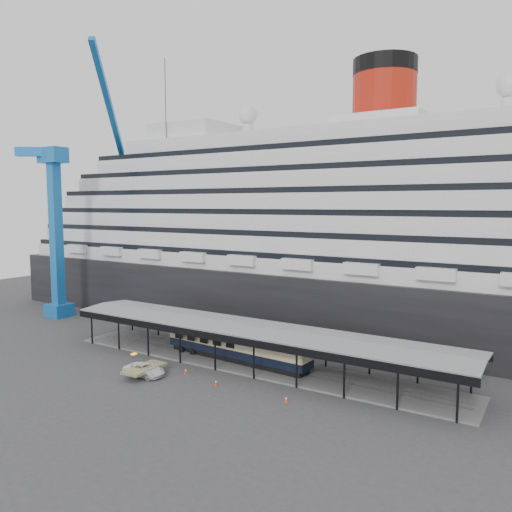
% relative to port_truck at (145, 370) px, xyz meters
% --- Properties ---
extents(ground, '(200.00, 200.00, 0.00)m').
position_rel_port_truck_xyz_m(ground, '(9.03, 5.32, -0.75)').
color(ground, '#373739').
rests_on(ground, ground).
extents(cruise_ship, '(130.00, 30.00, 43.90)m').
position_rel_port_truck_xyz_m(cruise_ship, '(9.08, 37.32, 17.60)').
color(cruise_ship, black).
rests_on(cruise_ship, ground).
extents(platform_canopy, '(56.00, 9.18, 5.30)m').
position_rel_port_truck_xyz_m(platform_canopy, '(9.03, 10.32, 1.61)').
color(platform_canopy, slate).
rests_on(platform_canopy, ground).
extents(crane_blue, '(22.63, 19.19, 47.60)m').
position_rel_port_truck_xyz_m(crane_blue, '(-36.09, 15.94, 19.20)').
color(crane_blue, blue).
rests_on(crane_blue, ground).
extents(port_truck, '(5.50, 2.66, 1.51)m').
position_rel_port_truck_xyz_m(port_truck, '(0.00, 0.00, 0.00)').
color(port_truck, white).
rests_on(port_truck, ground).
extents(pullman_carriage, '(22.01, 4.15, 21.48)m').
position_rel_port_truck_xyz_m(pullman_carriage, '(6.59, 10.32, 1.86)').
color(pullman_carriage, black).
rests_on(pullman_carriage, ground).
extents(traffic_cone_left, '(0.51, 0.51, 0.75)m').
position_rel_port_truck_xyz_m(traffic_cone_left, '(3.89, 3.14, -0.38)').
color(traffic_cone_left, '#F83A0D').
rests_on(traffic_cone_left, ground).
extents(traffic_cone_mid, '(0.51, 0.51, 0.75)m').
position_rel_port_truck_xyz_m(traffic_cone_mid, '(9.45, 1.96, -0.38)').
color(traffic_cone_mid, red).
rests_on(traffic_cone_mid, ground).
extents(traffic_cone_right, '(0.47, 0.47, 0.71)m').
position_rel_port_truck_xyz_m(traffic_cone_right, '(18.68, 1.95, -0.40)').
color(traffic_cone_right, '#CE540B').
rests_on(traffic_cone_right, ground).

